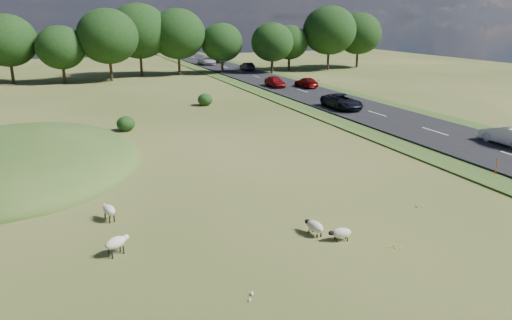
{
  "coord_description": "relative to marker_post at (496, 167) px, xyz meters",
  "views": [
    {
      "loc": [
        -8.19,
        -21.0,
        9.49
      ],
      "look_at": [
        2.0,
        4.0,
        1.0
      ],
      "focal_mm": 32.0,
      "sensor_mm": 36.0,
      "label": 1
    }
  ],
  "objects": [
    {
      "name": "ground",
      "position": [
        -15.76,
        21.78,
        -0.6
      ],
      "size": [
        160.0,
        160.0,
        0.0
      ],
      "primitive_type": "plane",
      "color": "#395119",
      "rests_on": "ground"
    },
    {
      "name": "mound",
      "position": [
        -27.76,
        13.78,
        -0.6
      ],
      "size": [
        16.0,
        20.0,
        4.0
      ],
      "primitive_type": "ellipsoid",
      "color": "#33561E",
      "rests_on": "ground"
    },
    {
      "name": "road",
      "position": [
        4.24,
        31.78,
        -0.47
      ],
      "size": [
        8.0,
        150.0,
        0.25
      ],
      "primitive_type": "cube",
      "color": "black",
      "rests_on": "ground"
    },
    {
      "name": "treeline",
      "position": [
        -16.82,
        57.22,
        5.97
      ],
      "size": [
        96.28,
        14.66,
        11.7
      ],
      "color": "black",
      "rests_on": "ground"
    },
    {
      "name": "shrubs",
      "position": [
        -21.49,
        29.1,
        0.08
      ],
      "size": [
        23.81,
        15.31,
        1.43
      ],
      "color": "black",
      "rests_on": "ground"
    },
    {
      "name": "marker_post",
      "position": [
        0.0,
        0.0,
        0.0
      ],
      "size": [
        0.06,
        0.06,
        1.2
      ],
      "primitive_type": "cylinder",
      "color": "#D8590C",
      "rests_on": "ground"
    },
    {
      "name": "sheep_0",
      "position": [
        -14.39,
        -2.81,
        -0.18
      ],
      "size": [
        0.71,
        1.21,
        0.67
      ],
      "rotation": [
        0.0,
        0.0,
        1.79
      ],
      "color": "beige",
      "rests_on": "ground"
    },
    {
      "name": "sheep_1",
      "position": [
        -22.89,
        2.29,
        -0.03
      ],
      "size": [
        0.75,
        1.17,
        0.81
      ],
      "rotation": [
        0.0,
        0.0,
        1.87
      ],
      "color": "beige",
      "rests_on": "ground"
    },
    {
      "name": "sheep_2",
      "position": [
        -13.6,
        -3.76,
        -0.22
      ],
      "size": [
        1.09,
        0.63,
        0.61
      ],
      "rotation": [
        0.0,
        0.0,
        2.94
      ],
      "color": "beige",
      "rests_on": "ground"
    },
    {
      "name": "sheep_3",
      "position": [
        -22.92,
        -1.33,
        -0.03
      ],
      "size": [
        1.17,
        0.89,
        0.82
      ],
      "rotation": [
        0.0,
        0.0,
        0.51
      ],
      "color": "beige",
      "rests_on": "ground"
    },
    {
      "name": "car_0",
      "position": [
        6.14,
        58.83,
        0.34
      ],
      "size": [
        1.46,
        4.19,
        1.38
      ],
      "primitive_type": "imported",
      "rotation": [
        0.0,
        0.0,
        3.14
      ],
      "color": "black",
      "rests_on": "road"
    },
    {
      "name": "car_1",
      "position": [
        2.34,
        71.66,
        0.42
      ],
      "size": [
        2.56,
        5.56,
        1.54
      ],
      "primitive_type": "imported",
      "color": "silver",
      "rests_on": "road"
    },
    {
      "name": "car_2",
      "position": [
        2.34,
        21.37,
        0.4
      ],
      "size": [
        2.49,
        5.39,
        1.5
      ],
      "primitive_type": "imported",
      "color": "black",
      "rests_on": "road"
    },
    {
      "name": "car_3",
      "position": [
        2.34,
        38.33,
        0.38
      ],
      "size": [
        1.72,
        4.27,
        1.45
      ],
      "primitive_type": "imported",
      "color": "maroon",
      "rests_on": "road"
    },
    {
      "name": "car_4",
      "position": [
        6.14,
        36.34,
        0.3
      ],
      "size": [
        1.83,
        4.5,
        1.31
      ],
      "primitive_type": "imported",
      "rotation": [
        0.0,
        0.0,
        3.14
      ],
      "color": "maroon",
      "rests_on": "road"
    },
    {
      "name": "car_6",
      "position": [
        6.14,
        75.07,
        0.36
      ],
      "size": [
        1.99,
        4.89,
        1.42
      ],
      "primitive_type": "imported",
      "rotation": [
        0.0,
        0.0,
        3.14
      ],
      "color": "#93959A",
      "rests_on": "road"
    },
    {
      "name": "car_7",
      "position": [
        6.14,
        4.38,
        0.36
      ],
      "size": [
        1.51,
        4.34,
        1.43
      ],
      "primitive_type": "imported",
      "rotation": [
        0.0,
        0.0,
        3.14
      ],
      "color": "white",
      "rests_on": "road"
    }
  ]
}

